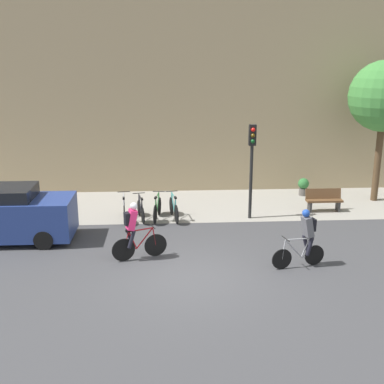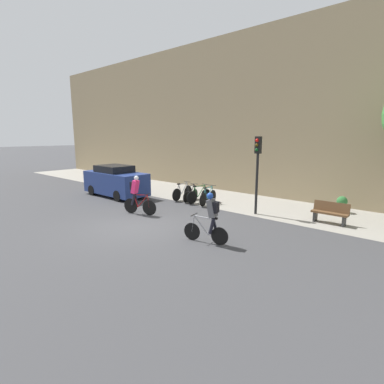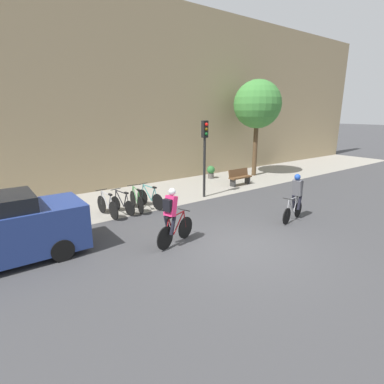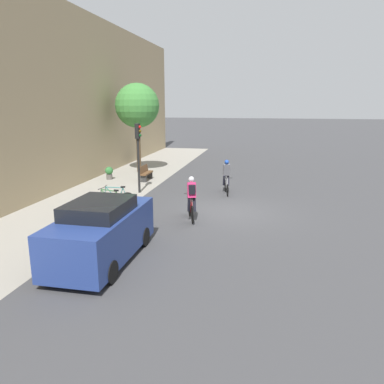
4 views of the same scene
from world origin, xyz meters
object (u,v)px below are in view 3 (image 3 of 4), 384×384
at_px(traffic_light_pole, 205,145).
at_px(potted_plant, 211,171).
at_px(parked_bike_0, 107,206).
at_px(parked_bike_3, 150,198).
at_px(cyclist_grey, 296,195).
at_px(parked_bike_1, 122,204).
at_px(cyclist_pink, 172,216).
at_px(bench, 240,177).
at_px(parked_bike_2, 136,201).

relative_size(traffic_light_pole, potted_plant, 4.56).
bearing_deg(parked_bike_0, parked_bike_3, -0.01).
bearing_deg(cyclist_grey, parked_bike_3, 129.26).
bearing_deg(parked_bike_1, cyclist_pink, -90.37).
bearing_deg(traffic_light_pole, parked_bike_3, 178.43).
relative_size(parked_bike_0, parked_bike_3, 1.01).
distance_m(cyclist_pink, traffic_light_pole, 5.72).
xyz_separation_m(cyclist_grey, parked_bike_0, (-5.55, 4.51, -0.53)).
height_order(bench, potted_plant, bench).
bearing_deg(cyclist_pink, parked_bike_3, 71.21).
height_order(cyclist_grey, parked_bike_1, cyclist_grey).
bearing_deg(traffic_light_pole, parked_bike_1, 178.90).
height_order(cyclist_pink, parked_bike_0, cyclist_pink).
relative_size(cyclist_pink, potted_plant, 2.30).
bearing_deg(parked_bike_1, parked_bike_3, 0.01).
distance_m(parked_bike_2, traffic_light_pole, 4.07).
xyz_separation_m(cyclist_grey, parked_bike_3, (-3.69, 4.51, -0.54)).
bearing_deg(parked_bike_2, cyclist_grey, -46.31).
distance_m(parked_bike_3, potted_plant, 6.47).
relative_size(parked_bike_1, bench, 1.08).
bearing_deg(traffic_light_pole, cyclist_grey, -79.71).
bearing_deg(potted_plant, cyclist_grey, -105.81).
bearing_deg(potted_plant, parked_bike_0, -159.23).
bearing_deg(cyclist_grey, cyclist_pink, 170.82).
bearing_deg(potted_plant, traffic_light_pole, -134.26).
bearing_deg(parked_bike_1, cyclist_grey, -42.48).
bearing_deg(traffic_light_pole, potted_plant, 45.74).
bearing_deg(parked_bike_3, parked_bike_2, 179.94).
xyz_separation_m(parked_bike_3, bench, (5.96, 0.62, 0.05)).
bearing_deg(cyclist_pink, parked_bike_2, 80.21).
bearing_deg(potted_plant, parked_bike_1, -157.57).
bearing_deg(parked_bike_3, parked_bike_1, -179.99).
relative_size(parked_bike_0, parked_bike_1, 1.14).
relative_size(parked_bike_0, traffic_light_pole, 0.49).
xyz_separation_m(parked_bike_3, traffic_light_pole, (2.88, -0.08, 2.06)).
xyz_separation_m(parked_bike_0, potted_plant, (7.65, 2.90, 0.02)).
distance_m(cyclist_grey, traffic_light_pole, 4.76).
bearing_deg(cyclist_grey, parked_bike_2, 133.69).
bearing_deg(parked_bike_1, traffic_light_pole, -1.10).
distance_m(cyclist_pink, parked_bike_2, 3.81).
height_order(cyclist_pink, traffic_light_pole, traffic_light_pole).
distance_m(parked_bike_1, traffic_light_pole, 4.62).
bearing_deg(cyclist_pink, parked_bike_0, 99.13).
xyz_separation_m(traffic_light_pole, potted_plant, (2.90, 2.98, -2.03)).
height_order(cyclist_grey, bench, cyclist_grey).
height_order(cyclist_grey, potted_plant, cyclist_grey).
relative_size(parked_bike_2, traffic_light_pole, 0.48).
bearing_deg(parked_bike_3, traffic_light_pole, -1.57).
height_order(cyclist_pink, potted_plant, cyclist_pink).
bearing_deg(parked_bike_0, cyclist_pink, -80.87).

